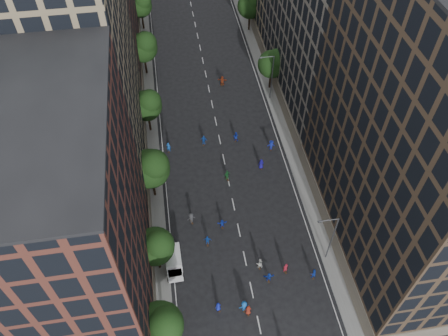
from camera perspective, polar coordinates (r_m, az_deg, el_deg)
name	(u,v)px	position (r m, az deg, el deg)	size (l,w,h in m)	color
ground	(216,123)	(75.42, -1.03, 5.88)	(240.00, 240.00, 0.00)	black
sidewalk_left	(144,102)	(80.79, -10.36, 8.51)	(4.00, 105.00, 0.15)	slate
sidewalk_right	(274,89)	(82.91, 6.57, 10.26)	(4.00, 105.00, 0.15)	slate
bldg_left_a	(66,231)	(46.11, -19.97, -7.78)	(14.00, 22.00, 30.00)	#552920
bldg_left_b	(76,69)	(61.57, -18.74, 12.13)	(14.00, 26.00, 34.00)	#887759
bldg_left_c	(89,3)	(82.58, -17.17, 19.89)	(14.00, 20.00, 28.00)	#552920
bldg_right_a	(421,139)	(51.85, 24.32, 3.50)	(14.00, 30.00, 36.00)	#433224
bldg_right_b	(333,14)	(73.15, 14.05, 18.96)	(14.00, 28.00, 33.00)	#6A6258
tree_left_0	(161,325)	(49.27, -8.17, -19.66)	(5.20, 5.20, 8.83)	black
tree_left_1	(157,246)	(54.18, -8.81, -9.98)	(4.80, 4.80, 8.21)	black
tree_left_2	(151,168)	(60.73, -9.48, 0.06)	(5.60, 5.60, 9.45)	black
tree_left_3	(147,104)	(71.20, -9.98, 8.19)	(5.00, 5.00, 8.58)	black
tree_left_4	(144,46)	(83.91, -10.45, 15.36)	(5.40, 5.40, 9.08)	black
tree_left_5	(141,5)	(97.95, -10.79, 20.24)	(4.80, 4.80, 8.33)	black
tree_right_a	(273,63)	(79.72, 6.42, 13.50)	(5.00, 5.00, 8.39)	black
tree_right_b	(251,4)	(96.04, 3.55, 20.55)	(5.20, 5.20, 8.83)	black
streetlamp_near	(331,237)	(56.25, 13.79, -8.71)	(2.64, 0.22, 9.06)	#595B60
streetlamp_far	(271,75)	(77.54, 6.14, 11.95)	(2.64, 0.22, 9.06)	#595B60
cargo_van	(174,262)	(57.69, -6.56, -12.12)	(2.21, 4.57, 2.41)	white
skater_0	(218,307)	(55.24, -0.76, -17.66)	(0.77, 0.50, 1.57)	#1523B0
skater_2	(313,273)	(58.19, 11.57, -13.34)	(0.81, 0.63, 1.67)	#1434A8
skater_3	(244,306)	(55.11, 2.63, -17.62)	(1.24, 0.71, 1.92)	blue
skater_4	(208,240)	(59.45, -2.16, -9.44)	(1.04, 0.43, 1.77)	#1546AE
skater_5	(269,277)	(57.20, 5.88, -13.99)	(1.42, 0.45, 1.53)	#1537B0
skater_6	(248,310)	(55.05, 3.19, -18.04)	(0.85, 0.55, 1.74)	maroon
skater_7	(285,268)	(57.91, 8.03, -12.80)	(0.65, 0.42, 1.77)	#A41B2E
skater_8	(259,263)	(57.82, 4.65, -12.32)	(0.89, 0.70, 1.84)	silver
skater_9	(191,218)	(61.49, -4.30, -6.57)	(1.20, 0.69, 1.86)	#37373B
skater_10	(227,175)	(66.07, 0.41, -0.95)	(1.11, 0.46, 1.90)	#216F32
skater_11	(222,224)	(61.03, -0.25, -7.29)	(1.39, 0.44, 1.50)	#1734BD
skater_12	(261,164)	(67.87, 4.87, 0.51)	(0.87, 0.57, 1.78)	#19118E
skater_13	(169,147)	(70.60, -7.26, 2.71)	(0.68, 0.44, 1.86)	blue
skater_14	(236,137)	(71.82, 1.54, 4.12)	(0.86, 0.67, 1.77)	#152DB1
skater_15	(271,145)	(70.74, 6.17, 2.97)	(1.21, 0.69, 1.87)	#1525AF
skater_16	(204,140)	(71.19, -2.64, 3.63)	(1.09, 0.45, 1.86)	blue
skater_17	(222,81)	(82.78, -0.24, 11.32)	(1.79, 0.57, 1.93)	#9E381A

